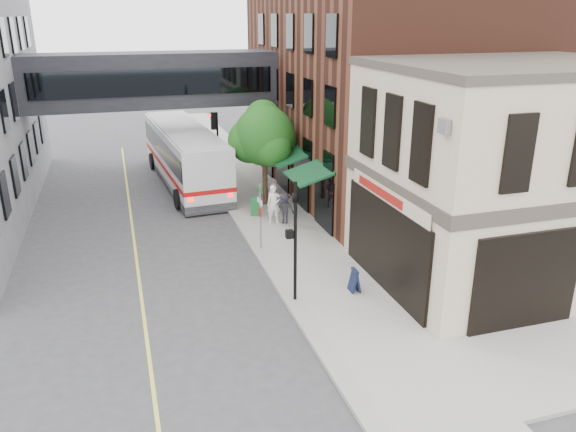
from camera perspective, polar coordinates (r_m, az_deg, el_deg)
ground at (r=19.19m, az=1.42°, el=-11.69°), size 120.00×120.00×0.00m
sidewalk_main at (r=31.96m, az=-3.13°, el=1.66°), size 4.00×60.00×0.15m
corner_building at (r=23.28m, az=21.34°, el=3.99°), size 10.19×8.12×8.45m
brick_building at (r=34.21m, az=9.71°, el=14.47°), size 13.76×18.00×14.00m
skyway_bridge at (r=33.75m, az=-13.56°, el=13.31°), size 14.00×3.18×3.00m
traffic_signal_near at (r=19.67m, az=0.66°, el=-1.16°), size 0.44×0.22×4.60m
traffic_signal_far at (r=33.62m, az=-7.40°, el=8.20°), size 0.53×0.28×4.50m
street_sign_pole at (r=24.56m, az=-2.85°, el=0.56°), size 0.08×0.75×3.00m
street_tree at (r=30.28m, az=-2.54°, el=8.16°), size 3.80×3.20×5.60m
lane_marking at (r=27.39m, az=-15.38°, el=-2.38°), size 0.12×40.00×0.01m
bus at (r=35.37m, az=-10.46°, el=6.30°), size 3.89×13.06×3.47m
pedestrian_a at (r=27.90m, az=-1.44°, el=1.20°), size 0.77×0.57×1.93m
pedestrian_b at (r=29.36m, az=-1.34°, el=1.87°), size 0.89×0.74×1.65m
pedestrian_c at (r=27.85m, az=-0.33°, el=0.77°), size 1.16×1.03×1.56m
newspaper_box at (r=29.15m, az=-3.30°, el=0.98°), size 0.59×0.55×0.95m
sandwich_board at (r=21.38m, az=6.78°, el=-6.49°), size 0.33×0.51×0.90m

